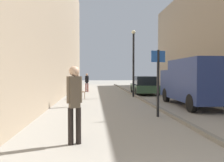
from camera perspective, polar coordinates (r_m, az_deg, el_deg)
name	(u,v)px	position (r m, az deg, el deg)	size (l,w,h in m)	color
ground_plane	(118,102)	(13.41, 1.62, -5.28)	(80.00, 80.00, 0.00)	gray
kerb_strip	(144,100)	(13.66, 8.25, -4.91)	(0.16, 40.00, 0.12)	slate
pedestrian_main_foreground	(77,87)	(11.38, -9.04, -1.64)	(0.32, 0.25, 1.70)	black
pedestrian_mid_block	(87,81)	(20.31, -6.46, -0.07)	(0.33, 0.22, 1.68)	maroon
pedestrian_far_crossing	(74,99)	(5.38, -9.60, -4.64)	(0.36, 0.27, 1.87)	black
delivery_van	(194,81)	(12.15, 20.23, -0.07)	(2.00, 5.16, 2.40)	navy
parked_car	(144,85)	(18.50, 8.22, -1.08)	(2.02, 4.29, 1.45)	#335138
street_sign_post	(158,77)	(8.83, 11.72, 0.96)	(0.59, 0.17, 2.60)	black
lamp_post	(133,59)	(16.01, 5.52, 5.66)	(0.28, 0.28, 4.76)	black
cafe_chair_near_window	(80,91)	(14.79, -8.31, -2.49)	(0.61, 0.61, 0.94)	brown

